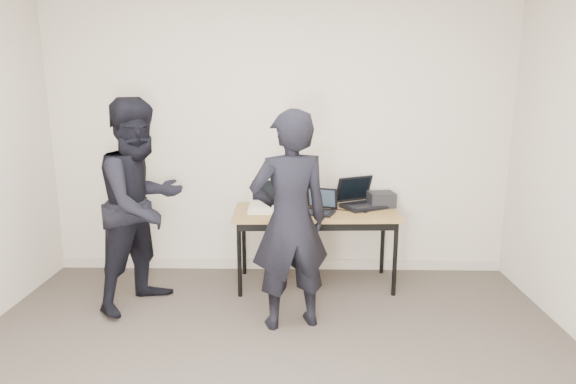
{
  "coord_description": "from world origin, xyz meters",
  "views": [
    {
      "loc": [
        0.18,
        -2.44,
        1.84
      ],
      "look_at": [
        0.1,
        1.6,
        0.95
      ],
      "focal_mm": 30.0,
      "sensor_mm": 36.0,
      "label": 1
    }
  ],
  "objects_px": {
    "laptop_center": "(319,207)",
    "laptop_beige": "(268,204)",
    "person_typist": "(290,221)",
    "equipment_box": "(381,199)",
    "laptop_right": "(360,200)",
    "person_observer": "(142,204)",
    "leather_satchel": "(296,192)",
    "desk": "(316,217)"
  },
  "relations": [
    {
      "from": "laptop_beige",
      "to": "laptop_center",
      "type": "bearing_deg",
      "value": -12.35
    },
    {
      "from": "desk",
      "to": "laptop_right",
      "type": "height_order",
      "value": "laptop_right"
    },
    {
      "from": "laptop_beige",
      "to": "equipment_box",
      "type": "height_order",
      "value": "laptop_beige"
    },
    {
      "from": "laptop_right",
      "to": "person_typist",
      "type": "relative_size",
      "value": 0.3
    },
    {
      "from": "laptop_right",
      "to": "laptop_beige",
      "type": "bearing_deg",
      "value": 161.92
    },
    {
      "from": "laptop_center",
      "to": "person_typist",
      "type": "distance_m",
      "value": 0.78
    },
    {
      "from": "desk",
      "to": "equipment_box",
      "type": "xyz_separation_m",
      "value": [
        0.63,
        0.19,
        0.13
      ]
    },
    {
      "from": "person_observer",
      "to": "equipment_box",
      "type": "bearing_deg",
      "value": -42.81
    },
    {
      "from": "leather_satchel",
      "to": "equipment_box",
      "type": "xyz_separation_m",
      "value": [
        0.81,
        -0.04,
        -0.06
      ]
    },
    {
      "from": "laptop_center",
      "to": "leather_satchel",
      "type": "distance_m",
      "value": 0.36
    },
    {
      "from": "leather_satchel",
      "to": "person_observer",
      "type": "xyz_separation_m",
      "value": [
        -1.28,
        -0.65,
        0.03
      ]
    },
    {
      "from": "leather_satchel",
      "to": "equipment_box",
      "type": "relative_size",
      "value": 1.59
    },
    {
      "from": "leather_satchel",
      "to": "person_observer",
      "type": "relative_size",
      "value": 0.22
    },
    {
      "from": "laptop_beige",
      "to": "laptop_center",
      "type": "distance_m",
      "value": 0.49
    },
    {
      "from": "desk",
      "to": "person_observer",
      "type": "height_order",
      "value": "person_observer"
    },
    {
      "from": "leather_satchel",
      "to": "laptop_right",
      "type": "bearing_deg",
      "value": -12.25
    },
    {
      "from": "laptop_center",
      "to": "laptop_beige",
      "type": "bearing_deg",
      "value": -172.41
    },
    {
      "from": "equipment_box",
      "to": "laptop_right",
      "type": "bearing_deg",
      "value": -175.98
    },
    {
      "from": "laptop_right",
      "to": "leather_satchel",
      "type": "distance_m",
      "value": 0.61
    },
    {
      "from": "laptop_beige",
      "to": "leather_satchel",
      "type": "relative_size",
      "value": 0.93
    },
    {
      "from": "equipment_box",
      "to": "laptop_center",
      "type": "bearing_deg",
      "value": -157.81
    },
    {
      "from": "laptop_center",
      "to": "leather_satchel",
      "type": "xyz_separation_m",
      "value": [
        -0.21,
        0.28,
        0.08
      ]
    },
    {
      "from": "person_observer",
      "to": "laptop_beige",
      "type": "bearing_deg",
      "value": -34.64
    },
    {
      "from": "laptop_center",
      "to": "person_observer",
      "type": "distance_m",
      "value": 1.54
    },
    {
      "from": "leather_satchel",
      "to": "equipment_box",
      "type": "height_order",
      "value": "leather_satchel"
    },
    {
      "from": "laptop_beige",
      "to": "person_typist",
      "type": "bearing_deg",
      "value": -76.43
    },
    {
      "from": "person_typist",
      "to": "laptop_center",
      "type": "bearing_deg",
      "value": -126.18
    },
    {
      "from": "desk",
      "to": "laptop_beige",
      "type": "relative_size",
      "value": 4.32
    },
    {
      "from": "leather_satchel",
      "to": "person_typist",
      "type": "distance_m",
      "value": 1.02
    },
    {
      "from": "laptop_beige",
      "to": "person_observer",
      "type": "height_order",
      "value": "person_observer"
    },
    {
      "from": "desk",
      "to": "person_typist",
      "type": "xyz_separation_m",
      "value": [
        -0.23,
        -0.79,
        0.18
      ]
    },
    {
      "from": "person_typist",
      "to": "desk",
      "type": "bearing_deg",
      "value": -122.99
    },
    {
      "from": "laptop_center",
      "to": "equipment_box",
      "type": "bearing_deg",
      "value": 40.82
    },
    {
      "from": "laptop_center",
      "to": "person_typist",
      "type": "bearing_deg",
      "value": -90.66
    },
    {
      "from": "laptop_center",
      "to": "person_typist",
      "type": "xyz_separation_m",
      "value": [
        -0.26,
        -0.73,
        0.08
      ]
    },
    {
      "from": "desk",
      "to": "person_typist",
      "type": "relative_size",
      "value": 0.9
    },
    {
      "from": "laptop_right",
      "to": "person_typist",
      "type": "xyz_separation_m",
      "value": [
        -0.65,
        -0.97,
        0.06
      ]
    },
    {
      "from": "desk",
      "to": "laptop_beige",
      "type": "distance_m",
      "value": 0.46
    },
    {
      "from": "desk",
      "to": "person_observer",
      "type": "xyz_separation_m",
      "value": [
        -1.46,
        -0.43,
        0.22
      ]
    },
    {
      "from": "desk",
      "to": "leather_satchel",
      "type": "distance_m",
      "value": 0.34
    },
    {
      "from": "laptop_right",
      "to": "person_typist",
      "type": "distance_m",
      "value": 1.17
    },
    {
      "from": "laptop_center",
      "to": "person_observer",
      "type": "relative_size",
      "value": 0.2
    }
  ]
}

